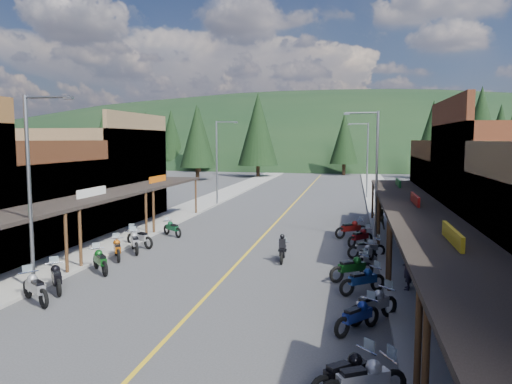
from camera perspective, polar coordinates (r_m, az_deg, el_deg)
The scene contains 42 objects.
ground at distance 25.25m, azimuth -2.29°, elevation -8.32°, with size 220.00×220.00×0.00m, color #38383A.
centerline at distance 44.60m, azimuth 3.66°, elevation -2.05°, with size 0.15×90.00×0.01m, color gold.
sidewalk_west at distance 46.51m, azimuth -7.04°, elevation -1.67°, with size 3.40×94.00×0.15m, color gray.
sidewalk_east at distance 44.33m, azimuth 14.89°, elevation -2.20°, with size 3.40×94.00×0.15m, color gray.
shop_west_2 at distance 32.27m, azimuth -26.05°, elevation -1.22°, with size 10.90×9.00×6.20m.
shop_west_3 at distance 40.23m, azimuth -17.90°, elevation 1.83°, with size 10.90×10.20×8.20m.
shop_east_3 at distance 36.21m, azimuth 23.90°, elevation -0.40°, with size 10.90×10.20×6.20m.
streetlight_0 at distance 21.90m, azimuth -24.20°, elevation 0.80°, with size 2.16×0.18×8.00m.
streetlight_1 at distance 47.54m, azimuth -4.35°, elevation 3.83°, with size 2.16×0.18×8.00m.
streetlight_2 at distance 31.87m, azimuth 13.37°, elevation 2.63°, with size 2.16×0.18×8.00m.
streetlight_3 at distance 53.84m, azimuth 12.46°, elevation 3.96°, with size 2.16×0.18×8.00m.
ridge_hill at distance 159.02m, azimuth 9.04°, elevation 3.68°, with size 310.00×140.00×60.00m, color black.
pine_0 at distance 97.20m, azimuth -17.04°, elevation 5.88°, with size 5.04×5.04×11.00m.
pine_1 at distance 98.39m, azimuth -6.52°, elevation 6.54°, with size 5.88×5.88×12.50m.
pine_2 at distance 83.31m, azimuth 0.23°, elevation 7.20°, with size 6.72×6.72×14.00m.
pine_3 at distance 89.82m, azimuth 10.06°, elevation 6.06°, with size 5.04×5.04×11.00m.
pine_4 at distance 84.71m, azimuth 19.57°, elevation 6.33°, with size 5.88×5.88×12.50m.
pine_7 at distance 106.68m, azimuth -9.67°, elevation 6.45°, with size 5.88×5.88×12.50m.
pine_8 at distance 69.55m, azimuth -12.44°, elevation 5.64°, with size 4.48×4.48×10.00m.
pine_9 at distance 71.20m, azimuth 26.12°, elevation 5.50°, with size 4.93×4.93×10.80m.
pine_10 at distance 77.51m, azimuth -6.75°, elevation 6.36°, with size 5.38×5.38×11.60m.
pine_11 at distance 63.44m, azimuth 24.28°, elevation 6.33°, with size 5.82×5.82×12.40m.
bike_west_4 at distance 21.12m, azimuth -23.93°, elevation -9.84°, with size 0.78×2.33×1.33m, color gray, non-canonical shape.
bike_west_5 at distance 22.38m, azimuth -21.86°, elevation -8.93°, with size 0.75×2.26×1.29m, color black, non-canonical shape.
bike_west_6 at distance 24.75m, azimuth -17.38°, elevation -7.37°, with size 0.75×2.24×1.28m, color #0D4414, non-canonical shape.
bike_west_7 at distance 27.21m, azimuth -15.58°, elevation -6.15°, with size 0.72×2.17×1.24m, color #A54E0B, non-canonical shape.
bike_west_8 at distance 28.55m, azimuth -13.70°, elevation -5.45°, with size 0.77×2.32×1.33m, color #96979B, non-canonical shape.
bike_west_9 at distance 29.85m, azimuth -13.17°, elevation -4.97°, with size 0.75×2.26×1.29m, color #A2A2A7, non-canonical shape.
bike_west_10 at distance 32.83m, azimuth -9.55°, elevation -4.01°, with size 0.68×2.05×1.17m, color #0E4926, non-canonical shape.
bike_east_2 at distance 12.77m, azimuth 12.16°, elevation -20.11°, with size 0.76×2.28×1.30m, color #AFAEB4, non-canonical shape.
bike_east_3 at distance 13.10m, azimuth 10.33°, elevation -19.52°, with size 0.73×2.18×1.24m, color black, non-canonical shape.
bike_east_4 at distance 16.95m, azimuth 11.52°, elevation -13.56°, with size 0.71×2.12×1.21m, color navy, non-canonical shape.
bike_east_5 at distance 17.98m, azimuth 13.24°, elevation -12.27°, with size 0.77×2.30×1.31m, color #999A9E, non-canonical shape.
bike_east_6 at distance 20.97m, azimuth 12.10°, elevation -9.67°, with size 0.73×2.19×1.25m, color navy, non-canonical shape.
bike_east_7 at distance 22.74m, azimuth 10.91°, elevation -8.36°, with size 0.75×2.26×1.29m, color #0B3810, non-canonical shape.
bike_east_8 at distance 26.11m, azimuth 12.44°, elevation -6.76°, with size 0.63×1.90×1.08m, color #A6A7AC, non-canonical shape.
bike_east_9 at distance 27.12m, azimuth 12.52°, elevation -6.15°, with size 0.70×2.11×1.20m, color gray, non-canonical shape.
bike_east_10 at distance 30.03m, azimuth 11.84°, elevation -4.95°, with size 0.71×2.12×1.21m, color maroon, non-canonical shape.
bike_east_11 at distance 32.43m, azimuth 10.81°, elevation -4.03°, with size 0.77×2.30×1.31m, color maroon, non-canonical shape.
rider_on_bike at distance 25.82m, azimuth 3.07°, elevation -6.66°, with size 0.75×1.97×1.47m.
pedestrian_east_a at distance 21.45m, azimuth 16.97°, elevation -8.30°, with size 0.65×0.43×1.79m, color black.
pedestrian_east_b at distance 35.03m, azimuth 13.87°, elevation -2.63°, with size 0.92×0.53×1.89m, color brown.
Camera 1 is at (5.68, -23.80, 6.24)m, focal length 35.00 mm.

